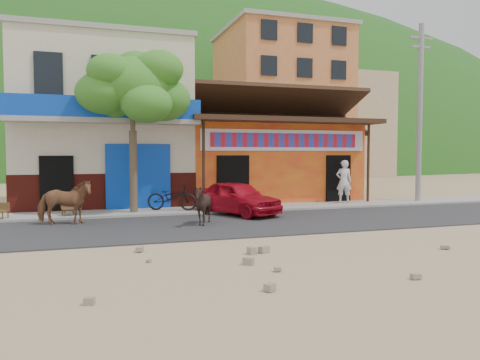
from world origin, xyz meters
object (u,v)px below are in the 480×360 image
(scooter, at_px, (172,197))
(cafe_chair_left, at_px, (0,204))
(cow_tan, at_px, (64,202))
(pedestrian, at_px, (344,181))
(tree, at_px, (133,131))
(utility_pole, at_px, (420,113))
(cafe_chair_right, at_px, (69,202))
(red_car, at_px, (237,198))
(cow_dark, at_px, (203,205))

(scooter, relative_size, cafe_chair_left, 1.96)
(cow_tan, distance_m, pedestrian, 11.67)
(cow_tan, height_order, cafe_chair_left, cow_tan)
(tree, xyz_separation_m, utility_pole, (12.80, 0.20, 1.00))
(utility_pole, distance_m, cow_tan, 15.63)
(tree, distance_m, cow_tan, 3.82)
(utility_pole, relative_size, cafe_chair_left, 8.21)
(pedestrian, height_order, cafe_chair_right, pedestrian)
(utility_pole, xyz_separation_m, cafe_chair_left, (-17.20, -0.59, -3.51))
(tree, distance_m, cafe_chair_right, 3.39)
(tree, xyz_separation_m, cafe_chair_right, (-2.25, -0.28, -2.52))
(utility_pole, xyz_separation_m, red_car, (-9.20, -1.44, -3.46))
(cow_dark, bearing_deg, utility_pole, 86.83)
(cow_tan, xyz_separation_m, pedestrian, (11.42, 2.38, 0.31))
(tree, distance_m, utility_pole, 12.84)
(cow_dark, distance_m, red_car, 2.76)
(utility_pole, bearing_deg, cow_dark, -162.21)
(cafe_chair_left, bearing_deg, utility_pole, 20.19)
(cafe_chair_right, bearing_deg, tree, -6.40)
(cow_tan, relative_size, cow_dark, 1.33)
(utility_pole, relative_size, cafe_chair_right, 8.30)
(cow_tan, height_order, cow_dark, cow_tan)
(tree, bearing_deg, cafe_chair_right, -172.96)
(scooter, bearing_deg, cow_tan, 142.90)
(pedestrian, bearing_deg, cow_dark, 44.85)
(tree, distance_m, red_car, 4.53)
(red_car, bearing_deg, cafe_chair_left, 148.03)
(tree, height_order, pedestrian, tree)
(cow_tan, bearing_deg, tree, -46.12)
(cafe_chair_right, bearing_deg, scooter, -7.58)
(red_car, xyz_separation_m, pedestrian, (5.50, 1.73, 0.40))
(red_car, distance_m, scooter, 2.55)
(cafe_chair_left, bearing_deg, cow_dark, -7.12)
(tree, bearing_deg, cow_dark, -61.58)
(tree, xyz_separation_m, cafe_chair_left, (-4.40, -0.39, -2.51))
(cafe_chair_left, height_order, cafe_chair_right, cafe_chair_left)
(cafe_chair_left, bearing_deg, tree, 23.32)
(cow_tan, height_order, cafe_chair_right, cow_tan)
(red_car, height_order, pedestrian, pedestrian)
(utility_pole, height_order, scooter, utility_pole)
(red_car, distance_m, cafe_chair_left, 8.04)
(red_car, bearing_deg, cafe_chair_right, 144.73)
(cow_dark, xyz_separation_m, pedestrian, (7.30, 3.82, 0.39))
(pedestrian, bearing_deg, cafe_chair_right, 21.09)
(utility_pole, relative_size, red_car, 2.20)
(cow_dark, xyz_separation_m, red_car, (1.80, 2.09, -0.01))
(pedestrian, bearing_deg, scooter, 20.14)
(tree, relative_size, cow_dark, 4.78)
(cow_tan, xyz_separation_m, cafe_chair_left, (-2.08, 1.49, -0.14))
(red_car, distance_m, cafe_chair_right, 5.93)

